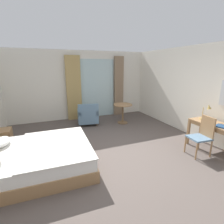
{
  "coord_description": "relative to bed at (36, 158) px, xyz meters",
  "views": [
    {
      "loc": [
        -1.46,
        -3.42,
        2.12
      ],
      "look_at": [
        0.19,
        0.63,
        0.95
      ],
      "focal_mm": 27.46,
      "sensor_mm": 36.0,
      "label": 1
    }
  ],
  "objects": [
    {
      "name": "bed",
      "position": [
        0.0,
        0.0,
        0.0
      ],
      "size": [
        2.21,
        1.9,
        1.04
      ],
      "color": "#9E754C",
      "rests_on": "ground"
    },
    {
      "name": "writing_desk",
      "position": [
        4.16,
        -0.85,
        0.37
      ],
      "size": [
        0.55,
        1.28,
        0.74
      ],
      "color": "#9E754C",
      "rests_on": "ground"
    },
    {
      "name": "desk_lamp",
      "position": [
        4.2,
        -0.5,
        0.76
      ],
      "size": [
        0.16,
        0.26,
        0.44
      ],
      "color": "tan",
      "rests_on": "writing_desk"
    },
    {
      "name": "balcony_glass_door",
      "position": [
        2.39,
        3.38,
        0.93
      ],
      "size": [
        1.51,
        0.02,
        2.4
      ],
      "primitive_type": "cube",
      "color": "silver",
      "rests_on": "ground"
    },
    {
      "name": "desk_chair",
      "position": [
        3.75,
        -0.82,
        0.26
      ],
      "size": [
        0.5,
        0.47,
        0.96
      ],
      "color": "slate",
      "rests_on": "ground"
    },
    {
      "name": "curtain_panel_left",
      "position": [
        1.42,
        3.28,
        0.99
      ],
      "size": [
        0.57,
        0.1,
        2.53
      ],
      "primitive_type": "cube",
      "color": "tan",
      "rests_on": "ground"
    },
    {
      "name": "nightstand",
      "position": [
        -0.83,
        1.32,
        -0.0
      ],
      "size": [
        0.45,
        0.45,
        0.54
      ],
      "color": "#9E754C",
      "rests_on": "ground"
    },
    {
      "name": "wall_back",
      "position": [
        1.72,
        3.46,
        1.09
      ],
      "size": [
        5.83,
        0.12,
        2.73
      ],
      "primitive_type": "cube",
      "color": "white",
      "rests_on": "ground"
    },
    {
      "name": "closed_book",
      "position": [
        4.09,
        -1.06,
        0.48
      ],
      "size": [
        0.32,
        0.36,
        0.03
      ],
      "primitive_type": "cube",
      "rotation": [
        0.0,
        0.0,
        0.27
      ],
      "color": "navy",
      "rests_on": "writing_desk"
    },
    {
      "name": "round_cafe_table",
      "position": [
        3.01,
        2.11,
        0.28
      ],
      "size": [
        0.71,
        0.71,
        0.74
      ],
      "color": "#9E754C",
      "rests_on": "ground"
    },
    {
      "name": "wall_right",
      "position": [
        4.58,
        -0.15,
        1.09
      ],
      "size": [
        0.12,
        7.35,
        2.73
      ],
      "primitive_type": "cube",
      "color": "white",
      "rests_on": "ground"
    },
    {
      "name": "ground",
      "position": [
        1.72,
        -0.15,
        -0.32
      ],
      "size": [
        6.23,
        7.75,
        0.1
      ],
      "primitive_type": "cube",
      "color": "#564C47"
    },
    {
      "name": "curtain_panel_right",
      "position": [
        3.37,
        3.28,
        0.99
      ],
      "size": [
        0.41,
        0.1,
        2.53
      ],
      "primitive_type": "cube",
      "color": "#897056",
      "rests_on": "ground"
    },
    {
      "name": "armchair_by_window",
      "position": [
        1.73,
        2.4,
        0.07
      ],
      "size": [
        0.81,
        0.78,
        0.83
      ],
      "color": "slate",
      "rests_on": "ground"
    }
  ]
}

